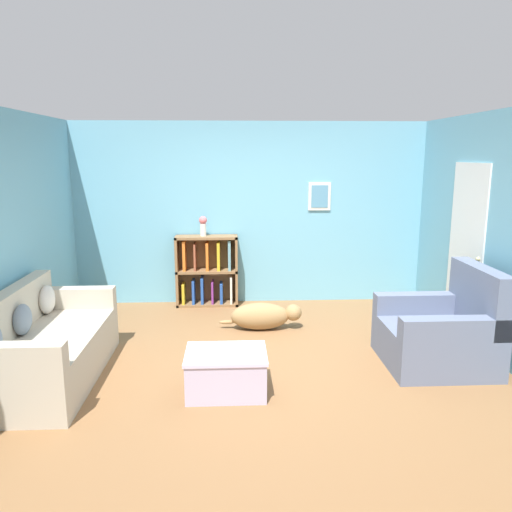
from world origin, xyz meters
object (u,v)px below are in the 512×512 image
couch (44,348)px  recliner_chair (442,332)px  dog (263,316)px  vase (203,225)px  coffee_table (226,371)px  bookshelf (207,271)px

couch → recliner_chair: (3.97, 0.18, 0.01)m
dog → vase: vase is taller
couch → recliner_chair: size_ratio=1.78×
recliner_chair → vase: vase is taller
couch → vase: 2.89m
coffee_table → vase: (-0.34, 2.73, 0.96)m
dog → vase: 1.66m
couch → vase: (1.40, 2.38, 0.84)m
recliner_chair → coffee_table: bearing=-166.6°
couch → bookshelf: (1.45, 2.40, 0.17)m
bookshelf → coffee_table: 2.78m
bookshelf → vase: size_ratio=3.61×
bookshelf → dog: bearing=-55.6°
couch → bookshelf: bookshelf is taller
couch → dog: bearing=31.0°
dog → vase: bearing=126.4°
bookshelf → vase: (-0.04, -0.02, 0.68)m
bookshelf → recliner_chair: size_ratio=0.97×
vase → couch: bearing=-120.5°
couch → vase: vase is taller
couch → coffee_table: (1.74, -0.34, -0.12)m
coffee_table → couch: bearing=168.8°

